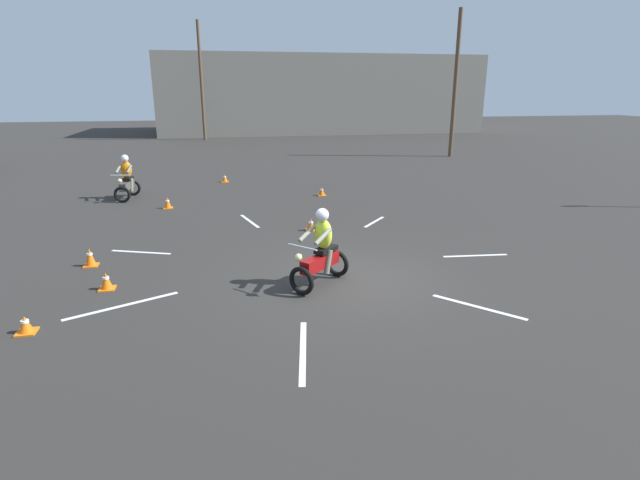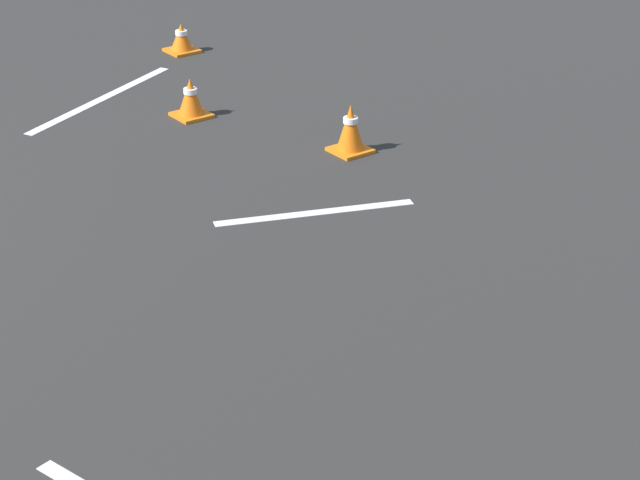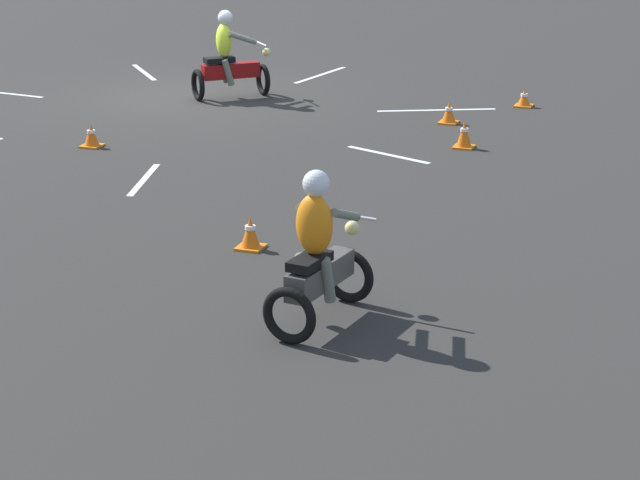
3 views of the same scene
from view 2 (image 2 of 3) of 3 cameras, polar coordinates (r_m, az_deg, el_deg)
The scene contains 5 objects.
traffic_cone_near_right at distance 11.79m, azimuth -5.93°, elevation 6.46°, with size 0.32×0.32×0.37m.
traffic_cone_far_center at distance 13.72m, azimuth -6.35°, elevation 9.14°, with size 0.32×0.32×0.31m.
traffic_cone_far_left at distance 10.89m, azimuth 1.40°, elevation 5.09°, with size 0.32×0.32×0.44m.
lane_stripe_w at distance 9.79m, azimuth -0.23°, elevation 1.26°, with size 0.10×1.61×0.01m, color silver.
lane_stripe_sw at distance 12.41m, azimuth -9.98°, elevation 6.37°, with size 0.10×2.17×0.01m, color silver.
Camera 2 is at (0.51, 10.08, 4.12)m, focal length 70.00 mm.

